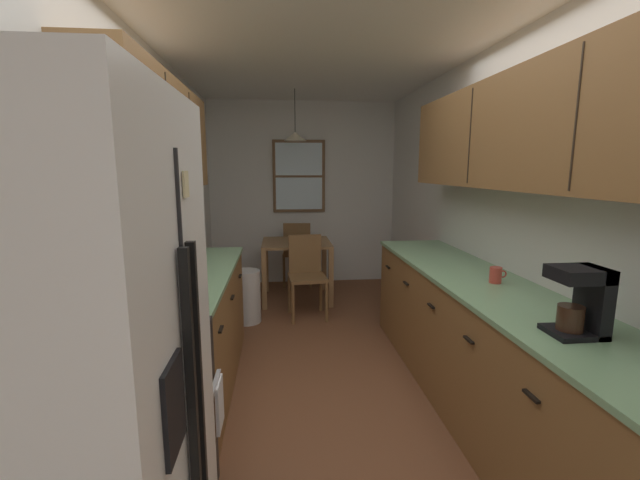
{
  "coord_description": "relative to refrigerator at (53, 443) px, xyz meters",
  "views": [
    {
      "loc": [
        -0.33,
        -2.24,
        1.63
      ],
      "look_at": [
        0.02,
        1.3,
        1.01
      ],
      "focal_mm": 23.06,
      "sensor_mm": 36.0,
      "label": 1
    }
  ],
  "objects": [
    {
      "name": "ceiling_slab",
      "position": [
        0.94,
        2.19,
        1.68
      ],
      "size": [
        4.4,
        9.0,
        0.08
      ],
      "primitive_type": "cube",
      "color": "white"
    },
    {
      "name": "dish_towel",
      "position": [
        0.3,
        0.82,
        -0.41
      ],
      "size": [
        0.02,
        0.16,
        0.24
      ],
      "primitive_type": "cube",
      "color": "white"
    },
    {
      "name": "dining_chair_far",
      "position": [
        0.85,
        4.59,
        -0.41
      ],
      "size": [
        0.43,
        0.43,
        0.9
      ],
      "color": "brown",
      "rests_on": "ground"
    },
    {
      "name": "stove_range",
      "position": [
        -0.05,
        0.68,
        -0.44
      ],
      "size": [
        0.66,
        0.58,
        1.1
      ],
      "color": "black",
      "rests_on": "ground"
    },
    {
      "name": "counter_left",
      "position": [
        -0.06,
        1.89,
        -0.46
      ],
      "size": [
        0.64,
        1.85,
        0.9
      ],
      "color": "brown",
      "rests_on": "ground"
    },
    {
      "name": "wall_right",
      "position": [
        2.29,
        2.19,
        0.36
      ],
      "size": [
        0.1,
        9.0,
        2.55
      ],
      "primitive_type": "cube",
      "color": "silver",
      "rests_on": "ground"
    },
    {
      "name": "storage_canister",
      "position": [
        -0.06,
        1.31,
        0.07
      ],
      "size": [
        0.12,
        0.12,
        0.17
      ],
      "color": "#D84C19",
      "rests_on": "counter_left"
    },
    {
      "name": "upper_cabinets_left",
      "position": [
        -0.2,
        1.84,
        0.93
      ],
      "size": [
        0.33,
        1.93,
        0.72
      ],
      "color": "brown"
    },
    {
      "name": "ground_plane",
      "position": [
        0.94,
        2.19,
        -0.91
      ],
      "size": [
        12.0,
        12.0,
        0.0
      ],
      "primitive_type": "plane",
      "color": "brown"
    },
    {
      "name": "coffee_maker",
      "position": [
        1.93,
        0.56,
        0.15
      ],
      "size": [
        0.22,
        0.18,
        0.31
      ],
      "color": "black",
      "rests_on": "counter_right"
    },
    {
      "name": "dining_chair_near",
      "position": [
        0.89,
        3.38,
        -0.41
      ],
      "size": [
        0.43,
        0.43,
        0.9
      ],
      "color": "brown",
      "rests_on": "ground"
    },
    {
      "name": "table_serving_bowl",
      "position": [
        0.83,
        4.0,
        -0.14
      ],
      "size": [
        0.16,
        0.16,
        0.06
      ],
      "primitive_type": "cylinder",
      "color": "#4C7299",
      "rests_on": "dining_table"
    },
    {
      "name": "wall_back",
      "position": [
        0.94,
        4.84,
        0.36
      ],
      "size": [
        4.4,
        0.1,
        2.55
      ],
      "primitive_type": "cube",
      "color": "silver",
      "rests_on": "ground"
    },
    {
      "name": "microwave_over_range",
      "position": [
        -0.17,
        0.68,
        0.72
      ],
      "size": [
        0.39,
        0.58,
        0.33
      ],
      "color": "black"
    },
    {
      "name": "upper_cabinets_right",
      "position": [
        2.08,
        1.23,
        0.94
      ],
      "size": [
        0.33,
        3.12,
        0.69
      ],
      "color": "brown"
    },
    {
      "name": "counter_right",
      "position": [
        1.94,
        1.28,
        -0.46
      ],
      "size": [
        0.64,
        3.44,
        0.9
      ],
      "color": "brown",
      "rests_on": "ground"
    },
    {
      "name": "trash_bin",
      "position": [
        0.24,
        3.23,
        -0.63
      ],
      "size": [
        0.3,
        0.3,
        0.57
      ],
      "primitive_type": "cylinder",
      "color": "silver",
      "rests_on": "ground"
    },
    {
      "name": "back_window",
      "position": [
        0.89,
        4.77,
        0.61
      ],
      "size": [
        0.73,
        0.05,
        1.0
      ],
      "color": "brown"
    },
    {
      "name": "wall_left",
      "position": [
        -0.41,
        2.19,
        0.36
      ],
      "size": [
        0.1,
        9.0,
        2.55
      ],
      "primitive_type": "cube",
      "color": "silver",
      "rests_on": "ground"
    },
    {
      "name": "pendant_light",
      "position": [
        0.81,
        3.98,
        1.1
      ],
      "size": [
        0.27,
        0.27,
        0.59
      ],
      "color": "black"
    },
    {
      "name": "dining_table",
      "position": [
        0.81,
        3.98,
        -0.3
      ],
      "size": [
        0.84,
        0.79,
        0.74
      ],
      "color": "olive",
      "rests_on": "ground"
    },
    {
      "name": "mug_by_coffeemaker",
      "position": [
        1.99,
        1.4,
        0.04
      ],
      "size": [
        0.11,
        0.08,
        0.1
      ],
      "color": "#BF3F33",
      "rests_on": "counter_right"
    },
    {
      "name": "refrigerator",
      "position": [
        0.0,
        0.0,
        0.0
      ],
      "size": [
        0.74,
        0.73,
        1.82
      ],
      "color": "white",
      "rests_on": "ground"
    }
  ]
}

